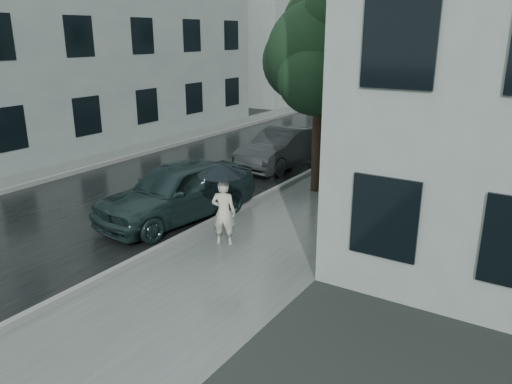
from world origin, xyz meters
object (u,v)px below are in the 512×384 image
Objects in this scene: lamp_post at (335,82)px; car_near at (177,191)px; pedestrian at (224,212)px; car_far at (283,148)px; street_tree at (322,53)px.

lamp_post is 8.02m from car_near.
car_near is (-2.00, 0.71, 0.00)m from pedestrian.
lamp_post is 1.17× the size of car_near.
pedestrian is at bearing -67.46° from car_far.
car_far is (-0.31, 6.20, -0.07)m from car_near.
car_near reaches higher than car_far.
street_tree is 1.35× the size of car_near.
street_tree is 3.66m from lamp_post.
car_far is at bearing 140.58° from street_tree.
car_near is at bearing -111.10° from lamp_post.
pedestrian is 8.70m from lamp_post.
pedestrian is 0.25× the size of street_tree.
street_tree reaches higher than car_far.
car_near is 6.21m from car_far.
pedestrian is 0.36× the size of car_far.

